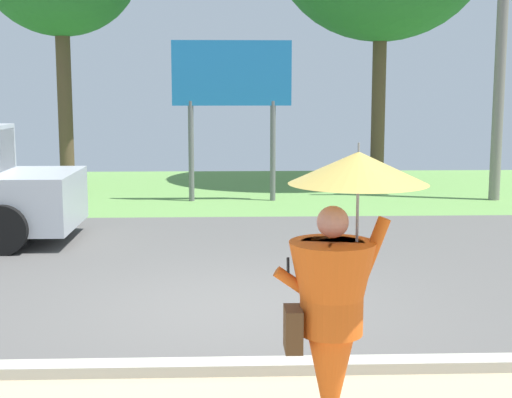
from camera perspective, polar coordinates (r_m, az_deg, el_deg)
name	(u,v)px	position (r m, az deg, el deg)	size (l,w,h in m)	color
ground_plane	(228,254)	(11.55, -2.14, -4.22)	(40.00, 22.00, 0.20)	#565451
monk_pedestrian	(336,294)	(5.24, 6.16, -7.22)	(1.05, 0.95, 2.13)	#E55B19
utility_pole	(503,10)	(17.47, 18.30, 13.52)	(1.80, 0.24, 7.93)	gray
roadside_billboard	(232,85)	(16.43, -1.87, 8.70)	(2.60, 0.12, 3.50)	slate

